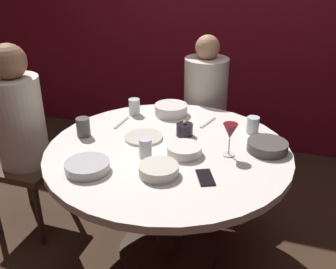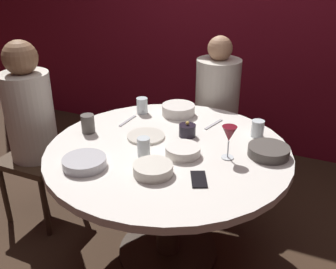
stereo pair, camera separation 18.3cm
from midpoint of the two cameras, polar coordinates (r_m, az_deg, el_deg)
ground_plane at (r=2.47m, az=2.22°, el=-17.20°), size 8.00×8.00×0.00m
back_wall at (r=3.43m, az=13.66°, el=18.65°), size 6.00×0.10×2.60m
dining_table at (r=2.12m, az=2.48°, el=-5.74°), size 1.31×1.31×0.73m
seated_diner_left at (r=2.51m, az=-18.02°, el=2.63°), size 0.40×0.40×1.23m
seated_diner_back at (r=2.82m, az=9.22°, el=5.38°), size 0.40×0.40×1.17m
candle_holder at (r=2.17m, az=5.32°, el=0.57°), size 0.10×0.10×0.09m
wine_glass at (r=1.93m, az=11.82°, el=-0.18°), size 0.08×0.08×0.18m
dinner_plate at (r=2.16m, az=-0.91°, el=-0.31°), size 0.21×0.21×0.01m
cell_phone at (r=1.78m, az=7.59°, el=-6.72°), size 0.12×0.16×0.01m
bowl_serving_large at (r=1.89m, az=-9.70°, el=-4.18°), size 0.22×0.22×0.05m
bowl_salad_center at (r=1.97m, az=4.90°, el=-2.51°), size 0.18×0.18×0.05m
bowl_small_white at (r=2.46m, az=3.69°, el=3.68°), size 0.21×0.21×0.07m
bowl_sauce_side at (r=1.80m, az=0.66°, el=-5.27°), size 0.19×0.19×0.05m
bowl_rice_portion at (r=2.05m, az=17.32°, el=-2.44°), size 0.21×0.21×0.05m
cup_near_candle at (r=2.47m, az=-1.78°, el=4.30°), size 0.07×0.07×0.10m
cup_by_left_diner at (r=1.94m, az=-0.97°, el=-1.95°), size 0.07×0.07×0.10m
cup_by_right_diner at (r=2.23m, az=15.57°, el=0.81°), size 0.07×0.07×0.10m
cup_center_front at (r=2.23m, az=-9.61°, el=1.55°), size 0.08×0.08×0.11m
fork_near_plate at (r=2.34m, az=9.07°, el=1.47°), size 0.06×0.18×0.01m
knife_near_plate at (r=2.37m, az=-3.87°, el=2.03°), size 0.02×0.18×0.01m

